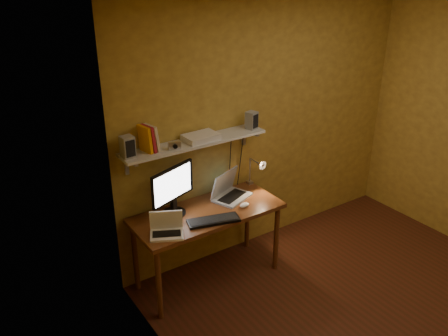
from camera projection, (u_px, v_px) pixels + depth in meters
room at (399, 183)px, 3.62m from camera, size 3.44×3.24×2.64m
desk at (208, 219)px, 4.37m from camera, size 1.40×0.60×0.75m
wall_shelf at (195, 143)px, 4.23m from camera, size 1.40×0.25×0.21m
monitor at (173, 188)px, 4.19m from camera, size 0.49×0.27×0.46m
laptop at (229, 191)px, 4.56m from camera, size 0.43×0.37×0.26m
netbook at (166, 228)px, 3.96m from camera, size 0.34×0.30×0.21m
keyboard at (213, 220)px, 4.16m from camera, size 0.49×0.27×0.02m
mouse at (245, 205)px, 4.40m from camera, size 0.11×0.08×0.04m
desk_lamp at (257, 169)px, 4.68m from camera, size 0.09×0.23×0.38m
speaker_left at (128, 147)px, 3.86m from camera, size 0.11×0.11×0.18m
speaker_right at (252, 120)px, 4.49m from camera, size 0.12×0.12×0.17m
books at (149, 139)px, 3.96m from camera, size 0.15×0.17×0.23m
shelf_camera at (175, 146)px, 4.04m from camera, size 0.11×0.06×0.07m
router at (201, 137)px, 4.25m from camera, size 0.32×0.22×0.05m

